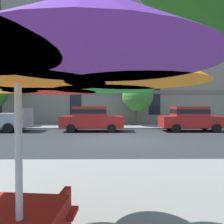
% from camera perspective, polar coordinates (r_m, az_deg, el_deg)
% --- Properties ---
extents(ground_plane, '(120.00, 120.00, 0.00)m').
position_cam_1_polar(ground_plane, '(10.88, 2.17, -7.80)').
color(ground_plane, '#2D3033').
extents(sidewalk_far, '(56.00, 3.60, 0.12)m').
position_cam_1_polar(sidewalk_far, '(17.62, 1.09, -4.08)').
color(sidewalk_far, gray).
rests_on(sidewalk_far, ground).
extents(apartment_building, '(46.32, 12.08, 16.00)m').
position_cam_1_polar(apartment_building, '(26.48, 0.54, 15.07)').
color(apartment_building, gray).
rests_on(apartment_building, ground).
extents(sedan_red, '(4.40, 1.98, 1.78)m').
position_cam_1_polar(sedan_red, '(14.51, -5.79, -1.73)').
color(sedan_red, '#B21E19').
rests_on(sedan_red, ground).
extents(sedan_red_midblock, '(4.40, 1.98, 1.78)m').
position_cam_1_polar(sedan_red_midblock, '(15.57, 21.29, -1.60)').
color(sedan_red_midblock, '#B21E19').
rests_on(sedan_red_midblock, ground).
extents(street_tree_middle, '(2.73, 2.81, 4.06)m').
position_cam_1_polar(street_tree_middle, '(18.00, 6.89, 4.38)').
color(street_tree_middle, '#4C3823').
rests_on(street_tree_middle, ground).
extents(patio_umbrella, '(3.21, 3.21, 2.41)m').
position_cam_1_polar(patio_umbrella, '(1.94, -25.10, 13.27)').
color(patio_umbrella, silver).
rests_on(patio_umbrella, ground).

